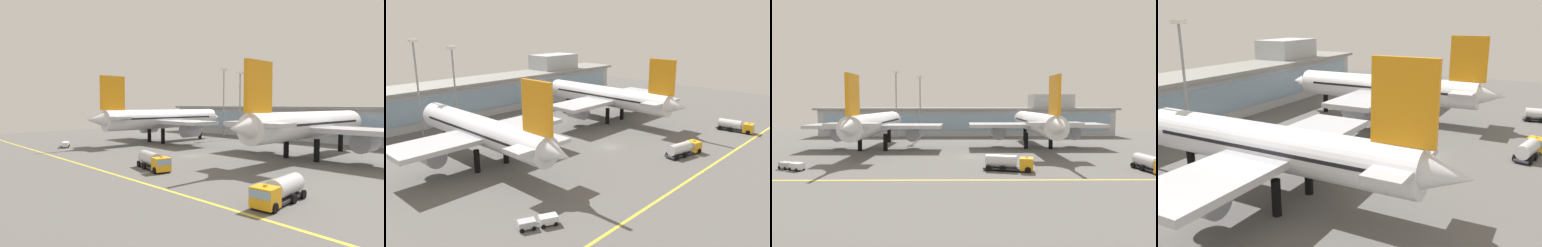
% 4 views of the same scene
% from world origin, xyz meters
% --- Properties ---
extents(ground_plane, '(180.00, 180.00, 0.00)m').
position_xyz_m(ground_plane, '(0.00, 0.00, 0.00)').
color(ground_plane, '#5B5956').
extents(taxiway_centreline_stripe, '(144.00, 0.50, 0.01)m').
position_xyz_m(taxiway_centreline_stripe, '(0.00, -22.00, 0.01)').
color(taxiway_centreline_stripe, yellow).
rests_on(taxiway_centreline_stripe, ground).
extents(terminal_building, '(113.83, 14.00, 15.78)m').
position_xyz_m(terminal_building, '(2.08, 50.55, 5.82)').
color(terminal_building, '#ADB2B7').
rests_on(terminal_building, ground).
extents(airliner_near_left, '(35.72, 47.72, 18.60)m').
position_xyz_m(airliner_near_left, '(-25.10, 12.12, 6.81)').
color(airliner_near_left, black).
rests_on(airliner_near_left, ground).
extents(airliner_near_right, '(37.47, 49.26, 18.62)m').
position_xyz_m(airliner_near_right, '(18.85, 15.61, 6.81)').
color(airliner_near_right, black).
rests_on(airliner_near_right, ground).
extents(fuel_tanker_truck, '(3.64, 9.23, 2.90)m').
position_xyz_m(fuel_tanker_truck, '(32.33, -16.57, 1.51)').
color(fuel_tanker_truck, black).
rests_on(fuel_tanker_truck, ground).
extents(baggage_tug_near, '(9.36, 4.60, 2.90)m').
position_xyz_m(baggage_tug_near, '(6.90, -15.04, 1.51)').
color(baggage_tug_near, black).
rests_on(baggage_tug_near, ground).
extents(service_truck_far, '(5.69, 3.91, 1.40)m').
position_xyz_m(service_truck_far, '(-33.65, -13.83, 0.79)').
color(service_truck_far, black).
rests_on(service_truck_far, ground).
extents(apron_light_mast_west, '(1.80, 1.80, 23.70)m').
position_xyz_m(apron_light_mast_west, '(-25.00, 38.60, 15.50)').
color(apron_light_mast_west, gray).
rests_on(apron_light_mast_west, ground).
extents(apron_light_mast_centre, '(1.80, 1.80, 21.79)m').
position_xyz_m(apron_light_mast_centre, '(-16.37, 36.85, 14.44)').
color(apron_light_mast_centre, gray).
rests_on(apron_light_mast_centre, ground).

